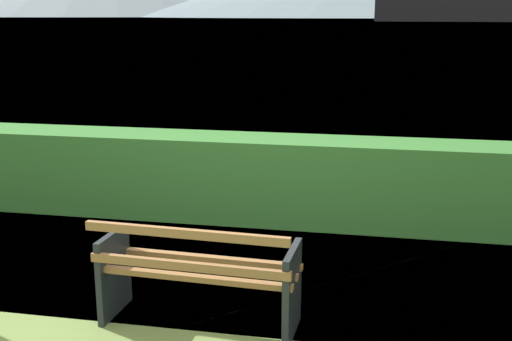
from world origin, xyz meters
name	(u,v)px	position (x,y,z in m)	size (l,w,h in m)	color
ground_plane	(202,321)	(0.00, 0.00, 0.00)	(1400.00, 1400.00, 0.00)	olive
water_surface	(382,19)	(0.00, 309.84, 0.00)	(620.00, 620.00, 0.00)	#7A99A8
park_bench	(198,274)	(0.00, -0.06, 0.42)	(1.54, 0.64, 0.87)	olive
hedge_row	(263,179)	(0.00, 2.60, 0.48)	(12.60, 0.71, 0.97)	#387A33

